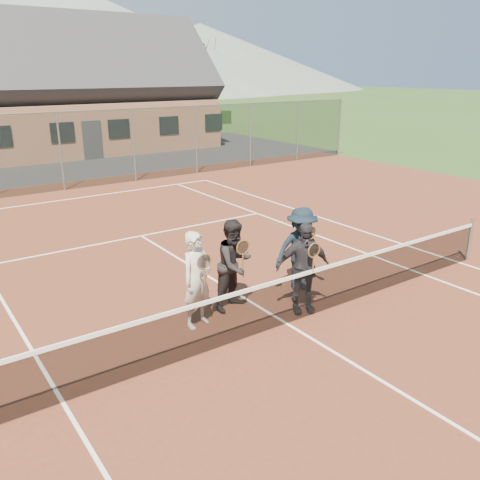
{
  "coord_description": "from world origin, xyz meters",
  "views": [
    {
      "loc": [
        -5.54,
        -6.41,
        4.49
      ],
      "look_at": [
        -0.01,
        1.5,
        1.25
      ],
      "focal_mm": 38.0,
      "sensor_mm": 36.0,
      "label": 1
    }
  ],
  "objects_px": {
    "player_a": "(197,280)",
    "player_c": "(303,268)",
    "player_b": "(235,264)",
    "tennis_net": "(287,298)",
    "player_d": "(301,249)",
    "clubhouse": "(72,79)"
  },
  "relations": [
    {
      "from": "player_a",
      "to": "player_b",
      "type": "bearing_deg",
      "value": 13.1
    },
    {
      "from": "clubhouse",
      "to": "tennis_net",
      "type": "bearing_deg",
      "value": -99.46
    },
    {
      "from": "clubhouse",
      "to": "player_c",
      "type": "relative_size",
      "value": 8.67
    },
    {
      "from": "tennis_net",
      "to": "player_b",
      "type": "distance_m",
      "value": 1.26
    },
    {
      "from": "player_a",
      "to": "player_c",
      "type": "xyz_separation_m",
      "value": [
        1.95,
        -0.66,
        -0.0
      ]
    },
    {
      "from": "player_b",
      "to": "player_c",
      "type": "distance_m",
      "value": 1.31
    },
    {
      "from": "player_b",
      "to": "player_d",
      "type": "height_order",
      "value": "same"
    },
    {
      "from": "clubhouse",
      "to": "player_b",
      "type": "bearing_deg",
      "value": -100.85
    },
    {
      "from": "player_a",
      "to": "player_c",
      "type": "distance_m",
      "value": 2.06
    },
    {
      "from": "tennis_net",
      "to": "clubhouse",
      "type": "distance_m",
      "value": 24.57
    },
    {
      "from": "player_d",
      "to": "clubhouse",
      "type": "bearing_deg",
      "value": 83.18
    },
    {
      "from": "clubhouse",
      "to": "player_a",
      "type": "xyz_separation_m",
      "value": [
        -5.36,
        -23.08,
        -3.07
      ]
    },
    {
      "from": "tennis_net",
      "to": "player_a",
      "type": "distance_m",
      "value": 1.68
    },
    {
      "from": "player_d",
      "to": "player_b",
      "type": "bearing_deg",
      "value": 177.51
    },
    {
      "from": "player_c",
      "to": "player_b",
      "type": "bearing_deg",
      "value": 137.7
    },
    {
      "from": "player_a",
      "to": "player_c",
      "type": "relative_size",
      "value": 1.0
    },
    {
      "from": "clubhouse",
      "to": "player_d",
      "type": "height_order",
      "value": "clubhouse"
    },
    {
      "from": "clubhouse",
      "to": "player_b",
      "type": "distance_m",
      "value": 23.47
    },
    {
      "from": "player_a",
      "to": "player_d",
      "type": "xyz_separation_m",
      "value": [
        2.62,
        0.16,
        -0.0
      ]
    },
    {
      "from": "tennis_net",
      "to": "player_b",
      "type": "xyz_separation_m",
      "value": [
        -0.38,
        1.14,
        0.38
      ]
    },
    {
      "from": "player_a",
      "to": "clubhouse",
      "type": "bearing_deg",
      "value": 76.93
    },
    {
      "from": "tennis_net",
      "to": "player_c",
      "type": "bearing_deg",
      "value": 23.64
    }
  ]
}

